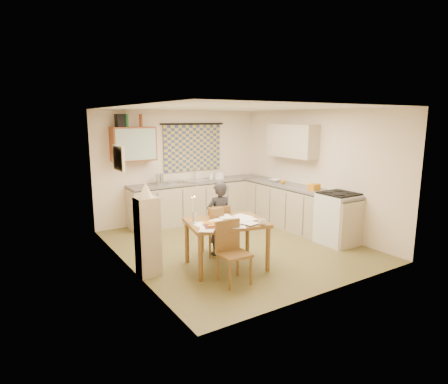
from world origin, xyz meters
TOP-DOWN VIEW (x-y plane):
  - floor at (0.00, 0.00)m, footprint 4.00×4.50m
  - ceiling at (0.00, 0.00)m, footprint 4.00×4.50m
  - wall_back at (0.00, 2.26)m, footprint 4.00×0.02m
  - wall_front at (0.00, -2.26)m, footprint 4.00×0.02m
  - wall_left at (-2.01, 0.00)m, footprint 0.02×4.50m
  - wall_right at (2.01, 0.00)m, footprint 0.02×4.50m
  - window_blind at (0.30, 2.22)m, footprint 1.45×0.03m
  - curtain_rod at (0.30, 2.20)m, footprint 1.60×0.04m
  - wall_cabinet at (-1.15, 2.08)m, footprint 0.90×0.34m
  - wall_cabinet_glass at (-1.15, 1.91)m, footprint 0.84×0.02m
  - upper_cabinet_right at (1.83, 0.55)m, footprint 0.34×1.30m
  - framed_print at (-1.97, 0.40)m, footprint 0.04×0.50m
  - print_canvas at (-1.95, 0.40)m, footprint 0.01×0.42m
  - counter_back at (0.32, 1.95)m, footprint 3.30×0.62m
  - counter_right at (1.70, 0.20)m, footprint 0.62×2.95m
  - stove at (1.70, -0.91)m, footprint 0.63×0.63m
  - sink at (0.27, 1.95)m, footprint 0.66×0.60m
  - tap at (0.30, 2.13)m, footprint 0.03×0.03m
  - dish_rack at (-0.27, 1.95)m, footprint 0.44×0.41m
  - kettle at (-0.65, 1.95)m, footprint 0.18×0.18m
  - mixing_bowl at (0.85, 1.95)m, footprint 0.27×0.27m
  - soap_bottle at (0.65, 2.00)m, footprint 0.11×0.11m
  - bowl at (1.70, 0.92)m, footprint 0.26×0.26m
  - orange_bag at (1.70, -0.27)m, footprint 0.24×0.19m
  - fruit_orange at (1.65, 0.59)m, footprint 0.10×0.10m
  - speaker at (-1.41, 2.08)m, footprint 0.16×0.20m
  - bottle_green at (-1.27, 2.08)m, footprint 0.08×0.08m
  - bottle_brown at (-0.97, 2.08)m, footprint 0.07×0.07m
  - dining_table at (-0.69, -0.76)m, footprint 1.36×1.14m
  - chair_far at (-0.53, -0.19)m, footprint 0.45×0.45m
  - chair_near at (-0.92, -1.32)m, footprint 0.41×0.41m
  - person at (-0.49, -0.24)m, footprint 0.50×0.36m
  - shelf_stand at (-1.84, -0.41)m, footprint 0.32×0.30m
  - lampshade at (-1.84, -0.41)m, footprint 0.20×0.20m
  - letter_rack at (-0.70, -0.51)m, footprint 0.23×0.13m
  - mug at (-0.34, -1.23)m, footprint 0.20×0.20m
  - magazine at (-1.17, -0.92)m, footprint 0.36×0.38m
  - book at (-1.10, -0.78)m, footprint 0.37×0.39m
  - orange_box at (-1.06, -0.97)m, footprint 0.14×0.12m
  - eyeglasses at (-0.61, -1.12)m, footprint 0.14×0.10m
  - candle_holder at (-1.18, -0.64)m, footprint 0.08×0.08m
  - candle at (-1.19, -0.59)m, footprint 0.03×0.03m
  - candle_flame at (-1.16, -0.62)m, footprint 0.02×0.02m
  - papers at (-0.68, -0.84)m, footprint 1.19×0.87m

SIDE VIEW (x-z plane):
  - floor at x=0.00m, z-range -0.02..0.00m
  - chair_far at x=-0.53m, z-range -0.17..0.71m
  - chair_near at x=-0.92m, z-range -0.17..0.72m
  - dining_table at x=-0.69m, z-range 0.00..0.75m
  - counter_right at x=1.70m, z-range -0.01..0.91m
  - counter_back at x=0.32m, z-range -0.01..0.91m
  - stove at x=1.70m, z-range 0.00..0.97m
  - shelf_stand at x=-1.84m, z-range 0.00..1.19m
  - person at x=-0.49m, z-range 0.00..1.28m
  - eyeglasses at x=-0.61m, z-range 0.75..0.77m
  - book at x=-1.10m, z-range 0.75..0.77m
  - papers at x=-0.68m, z-range 0.75..0.77m
  - magazine at x=-1.17m, z-range 0.75..0.77m
  - orange_box at x=-1.06m, z-range 0.75..0.79m
  - mug at x=-0.34m, z-range 0.75..0.84m
  - letter_rack at x=-0.70m, z-range 0.75..0.91m
  - candle_holder at x=-1.18m, z-range 0.75..0.93m
  - sink at x=0.27m, z-range 0.83..0.93m
  - bowl at x=1.70m, z-range 0.92..0.98m
  - dish_rack at x=-0.27m, z-range 0.92..0.98m
  - fruit_orange at x=1.65m, z-range 0.92..1.02m
  - orange_bag at x=1.70m, z-range 0.92..1.04m
  - mixing_bowl at x=0.85m, z-range 0.92..1.08m
  - soap_bottle at x=0.65m, z-range 0.92..1.10m
  - kettle at x=-0.65m, z-range 0.92..1.16m
  - candle at x=-1.19m, z-range 0.93..1.15m
  - tap at x=0.30m, z-range 0.92..1.20m
  - candle_flame at x=-1.16m, z-range 1.15..1.17m
  - wall_back at x=0.00m, z-range 0.00..2.50m
  - wall_front at x=0.00m, z-range 0.00..2.50m
  - wall_left at x=-2.01m, z-range 0.00..2.50m
  - wall_right at x=2.01m, z-range 0.00..2.50m
  - lampshade at x=-1.84m, z-range 1.19..1.41m
  - window_blind at x=0.30m, z-range 1.12..2.17m
  - framed_print at x=-1.97m, z-range 1.50..1.90m
  - print_canvas at x=-1.95m, z-range 1.54..1.86m
  - wall_cabinet at x=-1.15m, z-range 1.45..2.15m
  - wall_cabinet_glass at x=-1.15m, z-range 1.48..2.12m
  - upper_cabinet_right at x=1.83m, z-range 1.50..2.20m
  - curtain_rod at x=0.30m, z-range 2.18..2.22m
  - speaker at x=-1.41m, z-range 2.15..2.41m
  - bottle_green at x=-1.27m, z-range 2.15..2.41m
  - bottle_brown at x=-0.97m, z-range 2.15..2.41m
  - ceiling at x=0.00m, z-range 2.50..2.52m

